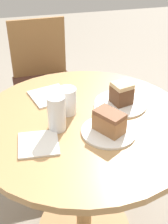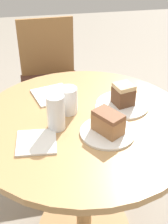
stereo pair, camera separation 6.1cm
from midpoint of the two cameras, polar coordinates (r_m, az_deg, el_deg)
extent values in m
cylinder|color=tan|center=(1.54, 1.16, -12.70)|extent=(0.08, 0.08, 0.68)
cylinder|color=tan|center=(1.31, 1.34, -2.02)|extent=(0.92, 0.92, 0.03)
cylinder|color=olive|center=(2.06, -8.85, -4.78)|extent=(0.04, 0.04, 0.43)
cylinder|color=olive|center=(2.10, 0.99, -3.55)|extent=(0.04, 0.04, 0.43)
cylinder|color=olive|center=(2.41, -9.70, 1.44)|extent=(0.04, 0.04, 0.43)
cylinder|color=olive|center=(2.44, -1.27, 2.41)|extent=(0.04, 0.04, 0.43)
cube|color=#47281E|center=(2.12, -5.01, 4.12)|extent=(0.42, 0.49, 0.03)
cube|color=olive|center=(2.23, -6.11, 11.75)|extent=(0.38, 0.03, 0.41)
cylinder|color=silver|center=(1.41, 8.29, 1.36)|extent=(0.24, 0.24, 0.01)
cylinder|color=silver|center=(1.23, 5.75, -3.73)|extent=(0.22, 0.22, 0.01)
cube|color=brown|center=(1.39, 8.43, 2.89)|extent=(0.10, 0.10, 0.08)
cube|color=tan|center=(1.36, 8.60, 4.64)|extent=(0.10, 0.10, 0.02)
cube|color=#9E6B42|center=(1.21, 5.85, -2.24)|extent=(0.13, 0.14, 0.07)
cube|color=brown|center=(1.18, 5.97, -0.55)|extent=(0.12, 0.14, 0.02)
cylinder|color=beige|center=(1.33, -1.59, 1.68)|extent=(0.07, 0.07, 0.09)
cylinder|color=white|center=(1.32, -1.59, 2.12)|extent=(0.08, 0.08, 0.12)
cylinder|color=silver|center=(1.24, -3.69, -1.13)|extent=(0.06, 0.06, 0.09)
cylinder|color=white|center=(1.22, -3.74, -0.08)|extent=(0.07, 0.07, 0.15)
cube|color=silver|center=(1.47, -4.64, 3.16)|extent=(0.20, 0.20, 0.01)
cube|color=silver|center=(1.32, 3.80, -0.81)|extent=(0.05, 0.19, 0.00)
cube|color=silver|center=(1.19, -7.23, -5.49)|extent=(0.16, 0.16, 0.01)
camera|label=1|loc=(0.03, -88.63, 0.91)|focal=50.00mm
camera|label=2|loc=(0.03, 91.37, -0.91)|focal=50.00mm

